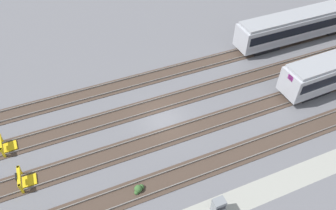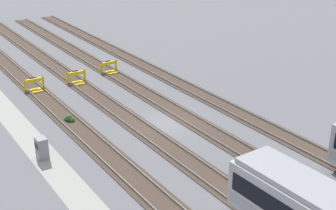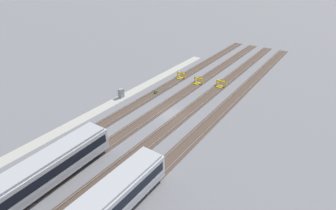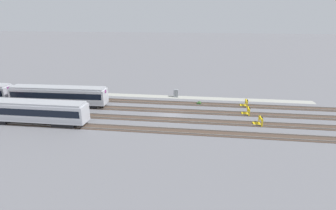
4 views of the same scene
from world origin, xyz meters
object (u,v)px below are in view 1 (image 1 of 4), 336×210
Objects in this scene: weed_clump at (139,189)px; bumper_stop_middle_track at (5,145)px; electrical_cabinet at (218,206)px; subway_car_front_row_centre at (303,24)px; bumper_stop_near_inner_track at (24,179)px.

bumper_stop_middle_track is at bearing 137.91° from weed_clump.
bumper_stop_middle_track is at bearing 138.78° from electrical_cabinet.
subway_car_front_row_centre is at bearing 6.85° from bumper_stop_middle_track.
electrical_cabinet is at bearing -39.47° from weed_clump.
bumper_stop_middle_track reaches higher than weed_clump.
bumper_stop_middle_track is (-35.29, -4.24, -1.53)m from subway_car_front_row_centre.
subway_car_front_row_centre reaches higher than bumper_stop_middle_track.
subway_car_front_row_centre is 35.18m from bumper_stop_near_inner_track.
electrical_cabinet is at bearing -141.47° from subway_car_front_row_centre.
electrical_cabinet is at bearing -41.22° from bumper_stop_middle_track.
weed_clump is (9.40, -8.49, -0.27)m from bumper_stop_middle_track.
bumper_stop_middle_track is at bearing -173.15° from subway_car_front_row_centre.
electrical_cabinet is (14.27, -12.50, 0.29)m from bumper_stop_middle_track.
bumper_stop_near_inner_track is 15.46m from electrical_cabinet.
bumper_stop_near_inner_track and bumper_stop_middle_track have the same top height.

